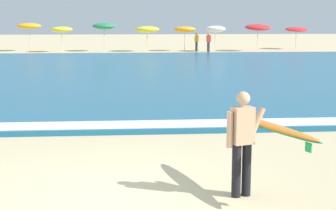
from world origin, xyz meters
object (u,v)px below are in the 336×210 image
Objects in this scene: beach_umbrella_2 at (104,26)px; beach_umbrella_0 at (29,26)px; beach_umbrella_6 at (258,27)px; beach_umbrella_1 at (62,30)px; beachgoer_near_row_right at (209,42)px; beach_umbrella_7 at (296,29)px; beach_umbrella_3 at (147,29)px; beachgoer_near_row_left at (208,41)px; surfer_with_board at (256,133)px; beach_umbrella_5 at (215,29)px; beachgoer_near_row_mid at (196,41)px; beach_umbrella_4 at (185,29)px.

beach_umbrella_0 is at bearing 173.73° from beach_umbrella_2.
beach_umbrella_1 is at bearing -179.86° from beach_umbrella_6.
beach_umbrella_0 reaches higher than beachgoer_near_row_right.
beach_umbrella_1 is 0.89× the size of beach_umbrella_6.
beach_umbrella_7 is at bearing 7.16° from beach_umbrella_1.
beachgoer_near_row_right is (12.17, -0.80, -1.03)m from beach_umbrella_1.
beach_umbrella_0 is 19.46m from beach_umbrella_6.
beach_umbrella_7 is at bearing 31.37° from beach_umbrella_6.
beach_umbrella_3 reaches higher than beachgoer_near_row_left.
surfer_with_board is 36.55m from beach_umbrella_2.
beachgoer_near_row_left is (-4.23, 0.16, -1.17)m from beach_umbrella_6.
surfer_with_board is at bearing -89.39° from beach_umbrella_3.
beach_umbrella_2 is at bearing 170.02° from beachgoer_near_row_right.
surfer_with_board is 36.77m from beach_umbrella_6.
beachgoer_near_row_mid is (-1.52, 0.48, -1.04)m from beach_umbrella_5.
beachgoer_near_row_left is at bearing 0.91° from beach_umbrella_1.
beach_umbrella_4 is at bearing -169.75° from beach_umbrella_7.
beach_umbrella_0 is 1.01× the size of beach_umbrella_6.
beach_umbrella_6 is at bearing 75.73° from surfer_with_board.
beach_umbrella_5 is at bearing -29.60° from beachgoer_near_row_left.
beachgoer_near_row_right is (15.07, -2.23, -1.29)m from beach_umbrella_0.
beach_umbrella_6 is at bearing -4.10° from beach_umbrella_0.
beach_umbrella_4 is 1.35× the size of beachgoer_near_row_left.
beach_umbrella_4 is 1.04× the size of beach_umbrella_7.
beach_umbrella_5 is at bearing -177.72° from beach_umbrella_6.
beach_umbrella_2 is at bearing 172.47° from beach_umbrella_3.
beach_umbrella_2 reaches higher than beach_umbrella_4.
beach_umbrella_3 is 0.91× the size of beach_umbrella_6.
beach_umbrella_4 reaches higher than beach_umbrella_1.
beach_umbrella_5 reaches higher than beachgoer_near_row_left.
beach_umbrella_4 reaches higher than beachgoer_near_row_left.
beach_umbrella_0 reaches higher than beach_umbrella_4.
beach_umbrella_3 is 0.97× the size of beach_umbrella_5.
surfer_with_board is at bearing -83.72° from beach_umbrella_2.
beachgoer_near_row_right is at bearing -96.54° from beachgoer_near_row_left.
beach_umbrella_5 reaches higher than beach_umbrella_3.
beach_umbrella_3 is at bearing -171.82° from beach_umbrella_4.
beach_umbrella_2 is 1.02× the size of beach_umbrella_6.
beach_umbrella_1 is at bearing 179.52° from beach_umbrella_5.
beach_umbrella_2 is 8.94m from beachgoer_near_row_left.
beach_umbrella_5 is at bearing -17.61° from beachgoer_near_row_mid.
beach_umbrella_0 is 15.29m from beachgoer_near_row_left.
beach_umbrella_5 is 1.40× the size of beachgoer_near_row_mid.
beach_umbrella_2 is 1.52× the size of beachgoer_near_row_right.
beach_umbrella_5 reaches higher than beachgoer_near_row_mid.
beach_umbrella_3 reaches higher than beach_umbrella_1.
beach_umbrella_1 is 0.99× the size of beach_umbrella_3.
beach_umbrella_4 reaches higher than beach_umbrella_7.
beach_umbrella_7 is (23.62, 1.17, -0.36)m from beach_umbrella_0.
beach_umbrella_2 is at bearing 96.28° from surfer_with_board.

